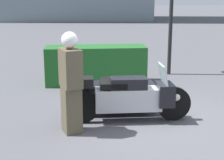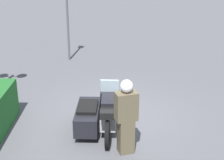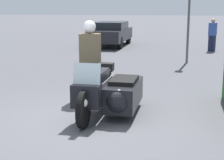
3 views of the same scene
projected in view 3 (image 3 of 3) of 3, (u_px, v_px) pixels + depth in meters
ground_plane at (87, 122)px, 6.68m from camera, size 160.00×160.00×0.00m
police_motorcycle at (110, 92)px, 7.06m from camera, size 2.58×1.15×1.17m
officer_rider at (90, 58)px, 8.21m from camera, size 0.46×0.58×1.88m
traffic_light_far at (189, 6)px, 13.13m from camera, size 0.22×0.28×3.34m
parked_car_background at (111, 33)px, 19.31m from camera, size 4.39×1.78×1.35m
pedestrian_bystander at (212, 35)px, 17.06m from camera, size 0.53×0.44×1.61m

